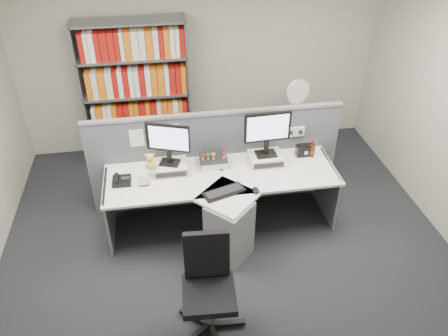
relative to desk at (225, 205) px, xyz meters
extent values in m
plane|color=#23252A|center=(0.00, -0.60, -0.46)|extent=(5.50, 5.50, 0.00)
cube|color=#B1AE9E|center=(0.00, 2.15, 0.89)|extent=(5.00, 0.04, 2.70)
cube|color=white|center=(0.00, -0.60, 2.24)|extent=(5.00, 5.50, 0.04)
cube|color=#54595F|center=(0.00, 0.65, 0.17)|extent=(3.00, 0.05, 1.25)
cube|color=#949499|center=(0.00, 0.65, 0.80)|extent=(3.00, 0.07, 0.03)
cube|color=white|center=(0.95, 0.62, 0.49)|extent=(0.22, 0.04, 0.12)
cube|color=white|center=(-0.90, 0.63, 0.59)|extent=(0.16, 0.00, 0.22)
cube|color=white|center=(-0.50, 0.63, 0.59)|extent=(0.16, 0.00, 0.22)
cube|color=white|center=(0.70, 0.63, 0.59)|extent=(0.16, 0.00, 0.22)
cube|color=white|center=(0.00, 0.22, 0.25)|extent=(2.60, 0.80, 0.03)
cube|color=white|center=(0.00, -0.18, 0.25)|extent=(0.74, 0.74, 0.03)
cube|color=gray|center=(0.00, -0.30, -0.11)|extent=(0.57, 0.57, 0.69)
cube|color=gray|center=(-1.28, 0.22, -0.10)|extent=(0.03, 0.70, 0.72)
cube|color=gray|center=(1.28, 0.22, -0.10)|extent=(0.03, 0.70, 0.72)
cube|color=gray|center=(0.00, 0.58, -0.11)|extent=(2.50, 0.02, 0.45)
cube|color=beige|center=(-0.56, 0.38, 0.31)|extent=(0.38, 0.30, 0.10)
cube|color=black|center=(-0.56, 0.23, 0.31)|extent=(0.34, 0.01, 0.06)
cube|color=beige|center=(0.54, 0.38, 0.31)|extent=(0.38, 0.30, 0.10)
cube|color=black|center=(0.54, 0.23, 0.31)|extent=(0.34, 0.01, 0.06)
cube|color=black|center=(-0.56, 0.38, 0.37)|extent=(0.25, 0.22, 0.02)
cube|color=black|center=(-0.56, 0.38, 0.46)|extent=(0.06, 0.04, 0.17)
cube|color=black|center=(-0.56, 0.38, 0.70)|extent=(0.47, 0.20, 0.32)
cube|color=#C3CFFC|center=(-0.55, 0.37, 0.70)|extent=(0.41, 0.15, 0.27)
cube|color=black|center=(0.54, 0.38, 0.37)|extent=(0.24, 0.18, 0.02)
cube|color=black|center=(0.54, 0.38, 0.47)|extent=(0.05, 0.03, 0.19)
cube|color=black|center=(0.54, 0.38, 0.73)|extent=(0.53, 0.06, 0.35)
cube|color=#C3CFFC|center=(0.54, 0.36, 0.73)|extent=(0.47, 0.03, 0.30)
cube|color=black|center=(-0.06, 0.44, 0.30)|extent=(0.31, 0.27, 0.08)
cube|color=silver|center=(-0.06, 0.31, 0.30)|extent=(0.31, 0.01, 0.07)
cylinder|color=beige|center=(-0.18, 0.42, 0.36)|extent=(0.03, 0.03, 0.03)
sphere|color=#A5140F|center=(-0.18, 0.42, 0.40)|extent=(0.05, 0.05, 0.05)
cylinder|color=beige|center=(-0.12, 0.42, 0.36)|extent=(0.03, 0.03, 0.03)
sphere|color=#19721E|center=(-0.12, 0.42, 0.40)|extent=(0.05, 0.05, 0.05)
cylinder|color=beige|center=(-0.06, 0.42, 0.36)|extent=(0.03, 0.03, 0.03)
sphere|color=orange|center=(-0.06, 0.42, 0.40)|extent=(0.05, 0.05, 0.05)
cylinder|color=beige|center=(0.06, 0.42, 0.36)|extent=(0.03, 0.03, 0.03)
sphere|color=#A5140F|center=(0.06, 0.42, 0.40)|extent=(0.05, 0.05, 0.05)
cube|color=black|center=(-0.03, -0.12, 0.28)|extent=(0.48, 0.30, 0.02)
cube|color=black|center=(-0.03, -0.12, 0.29)|extent=(0.41, 0.24, 0.01)
ellipsoid|color=black|center=(0.30, -0.15, 0.29)|extent=(0.07, 0.11, 0.04)
cube|color=black|center=(-1.09, 0.24, 0.29)|extent=(0.20, 0.18, 0.05)
cube|color=black|center=(-1.15, 0.24, 0.33)|extent=(0.05, 0.16, 0.03)
cube|color=black|center=(-1.05, 0.24, 0.32)|extent=(0.09, 0.06, 0.01)
cube|color=black|center=(-0.86, 0.17, 0.27)|extent=(0.11, 0.07, 0.02)
cube|color=white|center=(-0.86, 0.14, 0.34)|extent=(0.10, 0.04, 0.11)
cube|color=white|center=(-0.86, 0.19, 0.34)|extent=(0.10, 0.04, 0.11)
sphere|color=#E1BE4B|center=(-0.77, 0.30, 0.42)|extent=(0.12, 0.12, 0.12)
sphere|color=#E1BE4B|center=(-0.77, 0.30, 0.52)|extent=(0.08, 0.08, 0.08)
sphere|color=#E1BE4B|center=(-0.81, 0.30, 0.55)|extent=(0.03, 0.03, 0.03)
sphere|color=#E1BE4B|center=(-0.73, 0.30, 0.55)|extent=(0.03, 0.03, 0.03)
cube|color=black|center=(1.03, 0.45, 0.33)|extent=(0.20, 0.11, 0.13)
cylinder|color=#3F190A|center=(1.11, 0.42, 0.34)|extent=(0.06, 0.06, 0.16)
cylinder|color=#A5140F|center=(1.11, 0.42, 0.33)|extent=(0.07, 0.07, 0.04)
cylinder|color=#3F190A|center=(1.11, 0.42, 0.45)|extent=(0.03, 0.03, 0.04)
cylinder|color=#A5140F|center=(1.11, 0.42, 0.48)|extent=(0.03, 0.03, 0.01)
cube|color=slate|center=(-1.59, 1.85, 0.54)|extent=(0.03, 0.40, 2.00)
cube|color=slate|center=(-0.21, 1.85, 0.54)|extent=(0.03, 0.40, 2.00)
cube|color=slate|center=(-0.90, 2.04, 0.54)|extent=(1.40, 0.02, 2.00)
cube|color=slate|center=(-0.90, 1.85, -0.44)|extent=(1.38, 0.40, 0.03)
cube|color=slate|center=(-0.90, 1.85, 0.06)|extent=(1.38, 0.40, 0.03)
cube|color=slate|center=(-0.90, 1.85, 0.56)|extent=(1.38, 0.40, 0.03)
cube|color=slate|center=(-0.90, 1.85, 1.06)|extent=(1.38, 0.40, 0.03)
cube|color=slate|center=(-0.90, 1.85, 1.52)|extent=(1.38, 0.40, 0.03)
cube|color=#A5140F|center=(-0.90, 1.82, -0.24)|extent=(1.24, 0.28, 0.36)
cube|color=orange|center=(-0.90, 1.82, 0.26)|extent=(1.24, 0.28, 0.36)
cube|color=beige|center=(-0.90, 1.82, 0.76)|extent=(1.24, 0.28, 0.36)
cube|color=white|center=(-0.90, 1.82, 1.26)|extent=(1.24, 0.28, 0.36)
cube|color=slate|center=(1.20, 1.40, -0.11)|extent=(0.45, 0.60, 0.70)
cube|color=black|center=(1.20, 1.10, 0.06)|extent=(0.40, 0.02, 0.28)
cube|color=black|center=(1.20, 1.10, -0.26)|extent=(0.40, 0.02, 0.28)
cylinder|color=white|center=(1.20, 1.40, 0.26)|extent=(0.20, 0.20, 0.03)
cylinder|color=white|center=(1.20, 1.40, 0.38)|extent=(0.03, 0.03, 0.20)
cylinder|color=white|center=(1.20, 1.39, 0.64)|extent=(0.33, 0.14, 0.33)
cylinder|color=silver|center=(1.20, 1.41, 0.64)|extent=(0.33, 0.13, 0.33)
cylinder|color=silver|center=(-0.34, -1.21, -0.20)|extent=(0.05, 0.05, 0.40)
cube|color=black|center=(-0.34, -1.21, 0.02)|extent=(0.49, 0.49, 0.07)
cube|color=black|center=(-0.33, -1.00, 0.30)|extent=(0.41, 0.13, 0.47)
cube|color=black|center=(-0.16, -1.22, -0.41)|extent=(0.31, 0.07, 0.04)
cylinder|color=black|center=(-0.04, -1.23, -0.43)|extent=(0.05, 0.05, 0.03)
cube|color=black|center=(-0.27, -1.04, -0.41)|extent=(0.16, 0.30, 0.04)
cylinder|color=black|center=(-0.23, -0.93, -0.43)|extent=(0.05, 0.05, 0.03)
cube|color=black|center=(-0.48, -1.09, -0.41)|extent=(0.27, 0.23, 0.04)
cylinder|color=black|center=(-0.57, -1.02, -0.43)|extent=(0.05, 0.05, 0.03)
cube|color=black|center=(-0.50, -1.31, -0.41)|extent=(0.28, 0.21, 0.04)
camera|label=1|loc=(-0.63, -3.78, 3.17)|focal=35.83mm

